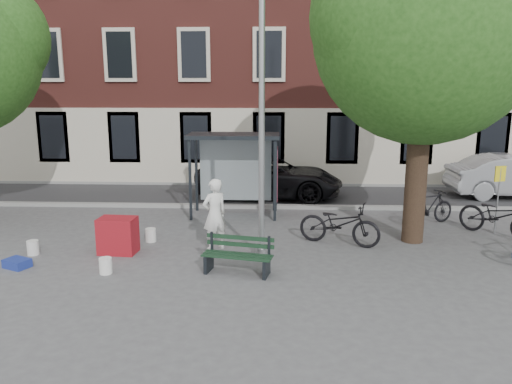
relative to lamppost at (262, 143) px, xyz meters
The scene contains 20 objects.
ground 2.78m from the lamppost, ahead, with size 90.00×90.00×0.00m, color #4C4C4F.
road 7.53m from the lamppost, 90.00° to the left, with size 40.00×4.00×0.01m, color #28282B.
curb_near 5.69m from the lamppost, 90.00° to the left, with size 40.00×0.25×0.12m, color gray.
curb_far 9.40m from the lamppost, 90.00° to the left, with size 40.00×0.25×0.12m, color gray.
building_row 13.67m from the lamppost, 90.00° to the left, with size 30.00×8.00×14.00m, color brown.
lamppost is the anchor object (origin of this frame).
tree_right 5.10m from the lamppost, 19.03° to the left, with size 5.76×5.60×8.20m.
bus_shelter 4.24m from the lamppost, 98.43° to the left, with size 2.85×1.45×2.62m.
painter 2.30m from the lamppost, 153.37° to the left, with size 0.67×0.44×1.83m, color white.
bench 2.67m from the lamppost, 115.37° to the right, with size 1.62×0.81×0.80m.
bike_a 3.19m from the lamppost, 29.41° to the left, with size 0.75×2.15×1.13m, color black.
bike_c 7.11m from the lamppost, 17.59° to the left, with size 0.78×2.23×1.17m, color black.
bike_d 6.31m from the lamppost, 33.19° to the left, with size 0.50×1.76×1.06m, color black.
car_dark 7.15m from the lamppost, 89.41° to the left, with size 2.49×5.41×1.50m, color black.
red_stand 4.27m from the lamppost, behind, with size 0.90×0.60×0.90m, color maroon.
blue_crate 6.26m from the lamppost, behind, with size 0.55×0.40×0.20m, color navy.
bucket_a 4.46m from the lamppost, 160.65° to the right, with size 0.28×0.28×0.36m, color white.
bucket_b 6.20m from the lamppost, behind, with size 0.28×0.28×0.36m, color silver.
bucket_c 4.14m from the lamppost, 159.03° to the left, with size 0.28×0.28×0.36m, color white.
notice_sign 7.07m from the lamppost, 19.76° to the left, with size 0.33×0.12×1.92m.
Camera 1 is at (0.37, -11.50, 4.07)m, focal length 35.00 mm.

